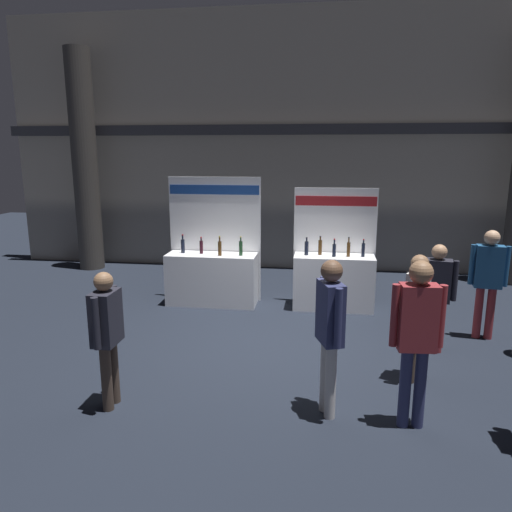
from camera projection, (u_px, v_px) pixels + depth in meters
The scene contains 10 objects.
ground_plane at pixel (271, 343), 7.40m from camera, with size 28.91×28.91×0.00m, color black.
hall_colonnade at pixel (294, 146), 11.53m from camera, with size 14.46×1.23×6.23m.
exhibitor_booth_0 at pixel (212, 273), 9.25m from camera, with size 1.81×0.66×2.44m.
exhibitor_booth_1 at pixel (334, 277), 8.98m from camera, with size 1.56×0.66×2.25m.
visitor_0 at pixel (436, 289), 6.91m from camera, with size 0.54×0.31×1.62m.
visitor_2 at pixel (330, 325), 5.19m from camera, with size 0.32×0.53×1.79m.
visitor_4 at pixel (417, 330), 4.94m from camera, with size 0.55×0.25×1.84m.
visitor_5 at pixel (488, 275), 7.39m from camera, with size 0.57×0.27×1.74m.
visitor_7 at pixel (107, 328), 5.38m from camera, with size 0.25×0.55×1.61m.
visitor_8 at pixel (417, 308), 6.01m from camera, with size 0.34×0.43×1.67m.
Camera 1 is at (0.74, -6.90, 2.91)m, focal length 33.45 mm.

